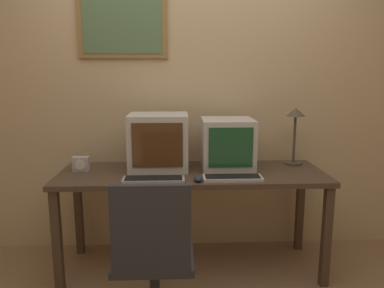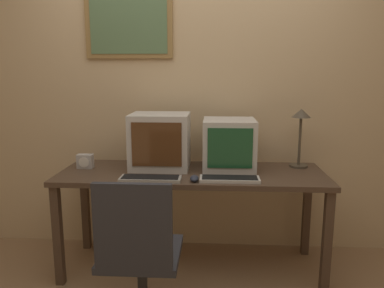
# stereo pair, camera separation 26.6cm
# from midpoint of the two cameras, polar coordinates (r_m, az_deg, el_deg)

# --- Properties ---
(wall_back) EXTENTS (8.00, 0.08, 2.60)m
(wall_back) POSITION_cam_midpoint_polar(r_m,az_deg,el_deg) (3.05, 2.92, 7.95)
(wall_back) COLOR #D1B284
(wall_back) RESTS_ON ground_plane
(desk) EXTENTS (1.91, 0.65, 0.75)m
(desk) POSITION_cam_midpoint_polar(r_m,az_deg,el_deg) (2.73, 2.81, -5.91)
(desk) COLOR #4C3828
(desk) RESTS_ON ground_plane
(monitor_left) EXTENTS (0.43, 0.37, 0.41)m
(monitor_left) POSITION_cam_midpoint_polar(r_m,az_deg,el_deg) (2.78, -2.13, 0.44)
(monitor_left) COLOR beige
(monitor_left) RESTS_ON desk
(monitor_right) EXTENTS (0.38, 0.38, 0.37)m
(monitor_right) POSITION_cam_midpoint_polar(r_m,az_deg,el_deg) (2.79, 8.40, -0.05)
(monitor_right) COLOR beige
(monitor_right) RESTS_ON desk
(keyboard_main) EXTENTS (0.41, 0.14, 0.03)m
(keyboard_main) POSITION_cam_midpoint_polar(r_m,az_deg,el_deg) (2.50, -3.31, -5.31)
(keyboard_main) COLOR #A8A399
(keyboard_main) RESTS_ON desk
(keyboard_side) EXTENTS (0.40, 0.14, 0.03)m
(keyboard_side) POSITION_cam_midpoint_polar(r_m,az_deg,el_deg) (2.51, 8.80, -5.33)
(keyboard_side) COLOR beige
(keyboard_side) RESTS_ON desk
(mouse_near_keyboard) EXTENTS (0.06, 0.11, 0.04)m
(mouse_near_keyboard) POSITION_cam_midpoint_polar(r_m,az_deg,el_deg) (2.47, 3.45, -5.29)
(mouse_near_keyboard) COLOR #282D3D
(mouse_near_keyboard) RESTS_ON desk
(desk_clock) EXTENTS (0.12, 0.07, 0.10)m
(desk_clock) POSITION_cam_midpoint_polar(r_m,az_deg,el_deg) (2.87, -13.44, -2.61)
(desk_clock) COLOR #B7B2AD
(desk_clock) RESTS_ON desk
(desk_lamp) EXTENTS (0.14, 0.14, 0.44)m
(desk_lamp) POSITION_cam_midpoint_polar(r_m,az_deg,el_deg) (2.94, 18.76, 2.76)
(desk_lamp) COLOR #4C4233
(desk_lamp) RESTS_ON desk
(office_chair) EXTENTS (0.45, 0.45, 0.94)m
(office_chair) POSITION_cam_midpoint_polar(r_m,az_deg,el_deg) (2.14, -4.27, -18.45)
(office_chair) COLOR black
(office_chair) RESTS_ON ground_plane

